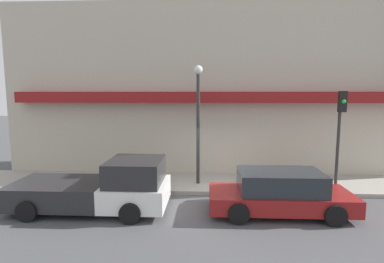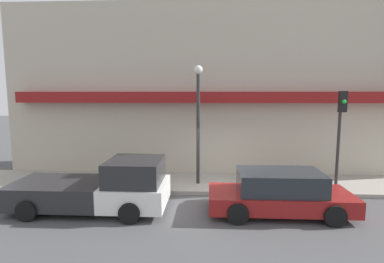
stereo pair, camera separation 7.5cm
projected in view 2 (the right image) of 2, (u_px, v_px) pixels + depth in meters
ground_plane at (214, 196)px, 11.56m from camera, size 80.00×80.00×0.00m
sidewalk at (213, 183)px, 12.92m from camera, size 36.00×2.77×0.16m
building at (214, 91)px, 15.25m from camera, size 19.80×3.80×11.03m
pickup_truck at (101, 188)px, 10.11m from camera, size 5.18×2.30×1.75m
parked_car at (279, 193)px, 9.79m from camera, size 4.61×2.05×1.42m
fire_hydrant at (114, 177)px, 12.39m from camera, size 0.20×0.20×0.62m
street_lamp at (198, 110)px, 12.26m from camera, size 0.36×0.36×4.89m
traffic_light at (341, 123)px, 11.55m from camera, size 0.28×0.42×3.86m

